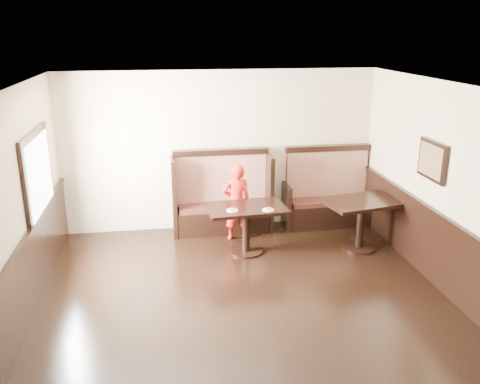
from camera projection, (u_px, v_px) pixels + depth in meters
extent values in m
plane|color=black|center=(256.00, 332.00, 6.06)|extent=(7.00, 7.00, 0.00)
plane|color=beige|center=(220.00, 151.00, 8.92)|extent=(5.50, 0.00, 5.50)
plane|color=white|center=(259.00, 96.00, 5.20)|extent=(7.00, 7.00, 0.00)
cube|color=black|center=(11.00, 314.00, 5.51)|extent=(0.05, 6.90, 1.00)
cube|color=black|center=(471.00, 278.00, 6.32)|extent=(0.05, 6.90, 1.00)
cube|color=black|center=(38.00, 174.00, 6.97)|extent=(0.05, 1.50, 1.20)
cube|color=white|center=(40.00, 174.00, 6.97)|extent=(0.01, 1.30, 1.00)
cube|color=black|center=(432.00, 161.00, 7.07)|extent=(0.04, 0.70, 0.55)
cube|color=olive|center=(431.00, 161.00, 7.07)|extent=(0.01, 0.60, 0.45)
cube|color=black|center=(223.00, 220.00, 9.03)|extent=(1.60, 0.50, 0.42)
cube|color=#3A1912|center=(223.00, 207.00, 8.95)|extent=(1.54, 0.46, 0.09)
cube|color=#521016|center=(221.00, 179.00, 9.01)|extent=(1.60, 0.12, 0.92)
cube|color=black|center=(220.00, 152.00, 8.86)|extent=(1.68, 0.16, 0.10)
cube|color=black|center=(174.00, 195.00, 8.85)|extent=(0.07, 0.72, 1.36)
cube|color=black|center=(268.00, 191.00, 9.10)|extent=(0.07, 0.72, 1.36)
cube|color=black|center=(328.00, 214.00, 9.32)|extent=(1.50, 0.50, 0.42)
cube|color=#3A1912|center=(329.00, 201.00, 9.24)|extent=(1.44, 0.46, 0.09)
cube|color=#521016|center=(326.00, 175.00, 9.30)|extent=(1.50, 0.12, 0.92)
cube|color=black|center=(328.00, 148.00, 9.15)|extent=(1.58, 0.16, 0.10)
cube|color=black|center=(285.00, 205.00, 9.23)|extent=(0.07, 0.72, 0.80)
cube|color=black|center=(367.00, 200.00, 9.47)|extent=(0.07, 0.72, 0.80)
cube|color=black|center=(246.00, 208.00, 8.00)|extent=(1.28, 0.85, 0.05)
cylinder|color=black|center=(246.00, 231.00, 8.12)|extent=(0.12, 0.12, 0.72)
cylinder|color=black|center=(246.00, 251.00, 8.23)|extent=(0.53, 0.53, 0.03)
cube|color=black|center=(362.00, 202.00, 8.14)|extent=(1.33, 1.01, 0.05)
cylinder|color=black|center=(360.00, 226.00, 8.26)|extent=(0.13, 0.13, 0.76)
cylinder|color=black|center=(359.00, 247.00, 8.38)|extent=(0.56, 0.56, 0.03)
imported|color=red|center=(237.00, 202.00, 8.56)|extent=(0.50, 0.34, 1.33)
cylinder|color=white|center=(232.00, 210.00, 7.81)|extent=(0.19, 0.19, 0.01)
cylinder|color=#B87E4E|center=(232.00, 209.00, 7.81)|extent=(0.11, 0.11, 0.02)
cylinder|color=#EABA54|center=(232.00, 209.00, 7.80)|extent=(0.10, 0.10, 0.01)
cylinder|color=white|center=(268.00, 210.00, 7.84)|extent=(0.18, 0.18, 0.01)
cylinder|color=#B87E4E|center=(268.00, 209.00, 7.83)|extent=(0.11, 0.11, 0.01)
cylinder|color=#EABA54|center=(268.00, 208.00, 7.83)|extent=(0.10, 0.10, 0.01)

